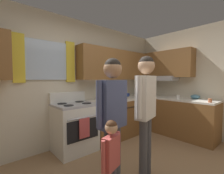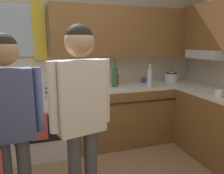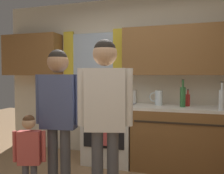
# 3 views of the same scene
# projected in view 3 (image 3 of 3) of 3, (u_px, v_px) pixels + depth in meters

# --- Properties ---
(back_wall_unit) EXTENTS (4.60, 0.42, 2.60)m
(back_wall_unit) POSITION_uv_depth(u_px,v_px,m) (136.00, 68.00, 3.66)
(back_wall_unit) COLOR beige
(back_wall_unit) RESTS_ON ground
(stove_oven) EXTENTS (0.73, 0.67, 1.10)m
(stove_oven) POSITION_uv_depth(u_px,v_px,m) (110.00, 131.00, 3.55)
(stove_oven) COLOR silver
(stove_oven) RESTS_ON ground
(bottle_tall_clear) EXTENTS (0.07, 0.07, 0.37)m
(bottle_tall_clear) POSITION_uv_depth(u_px,v_px,m) (222.00, 99.00, 2.85)
(bottle_tall_clear) COLOR silver
(bottle_tall_clear) RESTS_ON kitchen_counter_run
(bottle_sauce_red) EXTENTS (0.06, 0.06, 0.25)m
(bottle_sauce_red) POSITION_uv_depth(u_px,v_px,m) (188.00, 100.00, 3.28)
(bottle_sauce_red) COLOR red
(bottle_sauce_red) RESTS_ON kitchen_counter_run
(bottle_wine_green) EXTENTS (0.08, 0.08, 0.39)m
(bottle_wine_green) POSITION_uv_depth(u_px,v_px,m) (183.00, 96.00, 3.17)
(bottle_wine_green) COLOR #2D6633
(bottle_wine_green) RESTS_ON kitchen_counter_run
(mug_cobalt_blue) EXTENTS (0.11, 0.07, 0.08)m
(mug_cobalt_blue) POSITION_uv_depth(u_px,v_px,m) (224.00, 104.00, 3.20)
(mug_cobalt_blue) COLOR #2D479E
(mug_cobalt_blue) RESTS_ON kitchen_counter_run
(water_pitcher) EXTENTS (0.19, 0.11, 0.22)m
(water_pitcher) POSITION_uv_depth(u_px,v_px,m) (158.00, 98.00, 3.36)
(water_pitcher) COLOR silver
(water_pitcher) RESTS_ON kitchen_counter_run
(adult_holding_child) EXTENTS (0.50, 0.22, 1.61)m
(adult_holding_child) POSITION_uv_depth(u_px,v_px,m) (58.00, 107.00, 2.36)
(adult_holding_child) COLOR #4C4C51
(adult_holding_child) RESTS_ON ground
(adult_in_plaid) EXTENTS (0.51, 0.25, 1.68)m
(adult_in_plaid) POSITION_uv_depth(u_px,v_px,m) (105.00, 106.00, 2.12)
(adult_in_plaid) COLOR #4C4C51
(adult_in_plaid) RESTS_ON ground
(small_child) EXTENTS (0.31, 0.15, 0.96)m
(small_child) POSITION_uv_depth(u_px,v_px,m) (29.00, 151.00, 2.23)
(small_child) COLOR #4C4C56
(small_child) RESTS_ON ground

